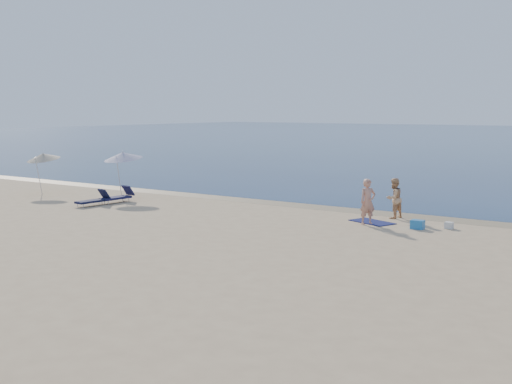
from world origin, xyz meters
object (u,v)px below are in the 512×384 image
at_px(umbrella_near, 123,156).
at_px(person_right, 394,198).
at_px(person_left, 368,202).
at_px(blue_cooler, 418,224).

bearing_deg(umbrella_near, person_right, 12.31).
relative_size(person_left, person_right, 1.08).
bearing_deg(person_right, person_left, 10.07).
bearing_deg(umbrella_near, person_left, 4.12).
height_order(person_left, person_right, person_left).
xyz_separation_m(person_right, umbrella_near, (-14.16, -2.04, 1.38)).
xyz_separation_m(person_left, blue_cooler, (2.05, 0.19, -0.76)).
distance_m(person_right, blue_cooler, 2.62).
bearing_deg(person_right, umbrella_near, -62.85).
bearing_deg(person_left, blue_cooler, -46.62).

